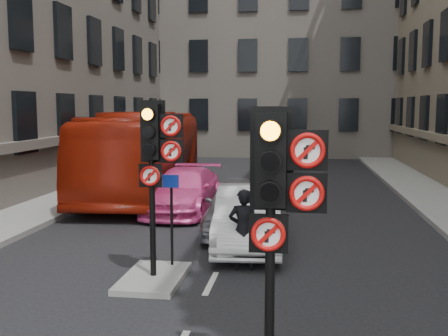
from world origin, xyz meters
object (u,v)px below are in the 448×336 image
(car_white, at_px, (248,217))
(signal_near, at_px, (278,191))
(car_pink, at_px, (184,191))
(bus_red, at_px, (146,153))
(motorcyclist, at_px, (243,230))
(car_silver, at_px, (239,205))
(motorcycle, at_px, (267,209))
(info_sign, at_px, (171,207))
(signal_far, at_px, (155,150))

(car_white, bearing_deg, signal_near, -85.98)
(car_white, xyz_separation_m, car_pink, (-2.59, 4.07, -0.03))
(bus_red, xyz_separation_m, motorcyclist, (5.06, -9.62, -0.77))
(signal_near, bearing_deg, car_pink, 108.05)
(car_silver, relative_size, bus_red, 0.38)
(car_silver, distance_m, bus_red, 7.68)
(signal_near, xyz_separation_m, car_white, (-1.02, 7.01, -1.83))
(car_silver, height_order, motorcycle, car_silver)
(signal_near, xyz_separation_m, bus_red, (-5.99, 14.63, -0.91))
(car_pink, distance_m, bus_red, 4.37)
(car_white, bearing_deg, car_silver, 100.43)
(signal_near, height_order, info_sign, signal_near)
(motorcyclist, bearing_deg, info_sign, 2.81)
(motorcycle, xyz_separation_m, info_sign, (-1.79, -4.79, 0.93))
(signal_near, xyz_separation_m, car_silver, (-1.41, 8.52, -1.81))
(signal_far, relative_size, car_white, 0.78)
(car_pink, distance_m, motorcycle, 3.33)
(signal_far, xyz_separation_m, bus_red, (-3.39, 10.63, -1.03))
(motorcyclist, bearing_deg, motorcycle, -100.13)
(car_white, distance_m, motorcyclist, 2.01)
(car_silver, bearing_deg, motorcyclist, -84.12)
(car_white, xyz_separation_m, motorcyclist, (0.09, -2.01, 0.14))
(signal_near, xyz_separation_m, motorcycle, (-0.69, 9.53, -2.11))
(bus_red, bearing_deg, signal_near, -71.80)
(motorcyclist, relative_size, info_sign, 0.90)
(signal_far, height_order, motorcyclist, signal_far)
(motorcycle, relative_size, info_sign, 0.79)
(car_silver, xyz_separation_m, car_white, (0.39, -1.51, -0.02))
(bus_red, bearing_deg, motorcyclist, -66.34)
(signal_near, distance_m, motorcyclist, 5.36)
(signal_far, height_order, car_white, signal_far)
(car_silver, xyz_separation_m, car_pink, (-2.20, 2.57, -0.05))
(signal_near, height_order, signal_far, signal_far)
(car_silver, relative_size, car_pink, 0.91)
(bus_red, distance_m, motorcycle, 7.46)
(signal_far, relative_size, car_silver, 0.79)
(car_white, bearing_deg, bus_red, 118.85)
(car_pink, height_order, motorcyclist, motorcyclist)
(signal_far, relative_size, bus_red, 0.30)
(signal_near, xyz_separation_m, signal_far, (-2.60, 4.00, 0.12))
(motorcycle, bearing_deg, info_sign, -113.29)
(car_white, relative_size, car_pink, 0.92)
(motorcycle, distance_m, info_sign, 5.19)
(bus_red, relative_size, motorcyclist, 6.68)
(car_white, relative_size, motorcycle, 2.92)
(motorcyclist, bearing_deg, car_white, -94.47)
(bus_red, relative_size, info_sign, 6.03)
(signal_far, bearing_deg, motorcycle, 70.89)
(car_white, xyz_separation_m, info_sign, (-1.45, -2.27, 0.65))
(bus_red, relative_size, motorcycle, 7.64)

